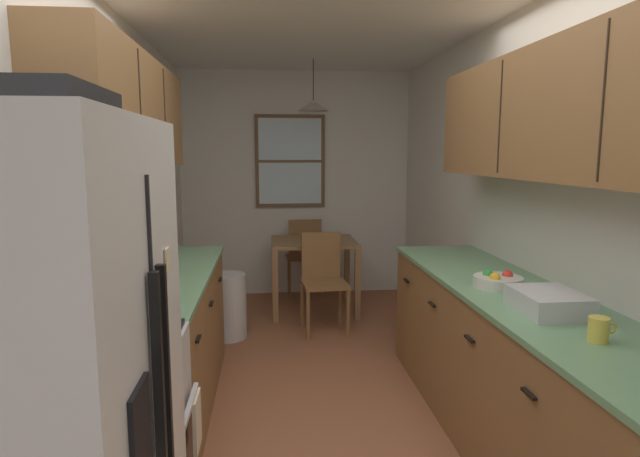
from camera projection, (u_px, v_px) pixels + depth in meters
name	position (u px, v px, depth m)	size (l,w,h in m)	color
ground_plane	(318.00, 391.00, 3.63)	(12.00, 12.00, 0.00)	#995B3D
wall_left	(106.00, 211.00, 3.32)	(0.10, 9.00, 2.55)	white
wall_right	(513.00, 206.00, 3.58)	(0.10, 9.00, 2.55)	white
wall_back	(296.00, 184.00, 6.06)	(4.40, 0.10, 2.55)	white
stove_range	(101.00, 452.00, 2.06)	(0.66, 0.58, 1.10)	silver
microwave_over_range	(47.00, 135.00, 1.87)	(0.39, 0.59, 0.35)	black
counter_left	(162.00, 343.00, 3.29)	(0.64, 1.91, 0.90)	olive
upper_cabinets_left	(125.00, 112.00, 3.02)	(0.33, 1.99, 0.65)	olive
counter_right	(525.00, 382.00, 2.73)	(0.64, 3.09, 0.90)	olive
upper_cabinets_right	(575.00, 111.00, 2.49)	(0.33, 2.77, 0.67)	olive
dining_table	(314.00, 253.00, 5.39)	(0.86, 0.75, 0.75)	olive
dining_chair_near	(323.00, 277.00, 4.84)	(0.43, 0.43, 0.90)	olive
dining_chair_far	(304.00, 253.00, 5.98)	(0.42, 0.42, 0.90)	olive
pendant_light	(313.00, 106.00, 5.18)	(0.31, 0.31, 0.50)	black
back_window	(290.00, 161.00, 5.94)	(0.79, 0.05, 1.04)	brown
trash_bin	(227.00, 306.00, 4.65)	(0.34, 0.34, 0.58)	silver
storage_canister	(128.00, 288.00, 2.51)	(0.12, 0.12, 0.19)	#265999
dish_towel	(197.00, 422.00, 2.23)	(0.02, 0.16, 0.24)	beige
mug_by_coffeemaker	(599.00, 330.00, 2.06)	(0.12, 0.08, 0.10)	#E5CC4C
fruit_bowl	(498.00, 281.00, 2.90)	(0.27, 0.27, 0.09)	silver
dish_rack	(549.00, 302.00, 2.44)	(0.28, 0.34, 0.10)	silver
table_serving_bowl	(310.00, 238.00, 5.31)	(0.16, 0.16, 0.06)	#E0D14C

